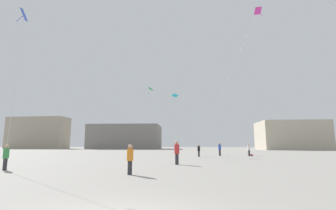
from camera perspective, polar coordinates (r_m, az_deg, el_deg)
name	(u,v)px	position (r m, az deg, el deg)	size (l,w,h in m)	color
person_in_white	(249,149)	(36.26, 18.24, -9.67)	(0.38, 0.38, 1.74)	#2D2D33
person_in_blue	(220,148)	(36.05, 11.89, -9.83)	(0.40, 0.40, 1.85)	#2D2D33
person_in_red	(177,152)	(20.02, 2.06, -10.72)	(0.41, 0.41, 1.86)	#2D2D33
person_in_orange	(130,158)	(13.52, -8.78, -12.03)	(0.34, 0.34, 1.58)	#2D2D33
person_in_green	(6,156)	(18.69, -33.43, -9.83)	(0.34, 0.34, 1.58)	#2D2D33
person_in_black	(199,150)	(32.86, 7.14, -10.29)	(0.35, 0.35, 1.59)	#2D2D33
kite_cyan_delta	(176,97)	(37.86, 1.77, 1.88)	(3.73, 4.97, 7.99)	#1EB2C6
kite_emerald_delta	(152,91)	(35.48, -3.68, 3.33)	(7.04, 2.19, 8.47)	green
kite_cobalt_delta	(24,17)	(23.81, -30.35, 17.25)	(2.09, 3.29, 10.96)	blue
kite_magenta_delta	(255,16)	(29.84, 19.57, 18.76)	(6.70, 8.48, 14.76)	#D12899
building_left_hall	(38,133)	(109.80, -27.86, -5.73)	(23.03, 9.73, 12.15)	#A39984
building_centre_hall	(126,137)	(92.69, -9.59, -7.34)	(24.62, 17.41, 8.52)	gray
building_right_hall	(291,136)	(85.39, 26.54, -6.34)	(19.17, 13.67, 8.62)	#B2A893
handbag_beside_flyer	(252,155)	(36.47, 18.80, -10.94)	(0.32, 0.14, 0.24)	maroon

